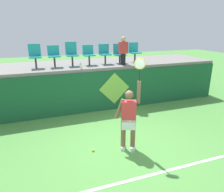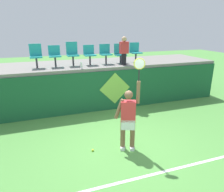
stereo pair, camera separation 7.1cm
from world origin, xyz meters
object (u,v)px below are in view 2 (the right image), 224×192
Objects in this scene: stadium_chair_2 at (72,53)px; tennis_ball at (93,150)px; water_bottle at (81,65)px; stadium_chair_0 at (36,55)px; spectator_0 at (124,50)px; stadium_chair_4 at (105,53)px; stadium_chair_1 at (55,55)px; stadium_chair_5 at (120,53)px; tennis_player at (128,117)px; stadium_chair_6 at (135,51)px; stadium_chair_3 at (89,54)px.

tennis_ball is at bearing -92.56° from stadium_chair_2.
stadium_chair_0 is at bearing 154.77° from water_bottle.
spectator_0 reaches higher than stadium_chair_2.
water_bottle is (0.35, 2.86, 1.80)m from tennis_ball.
stadium_chair_0 is 1.10× the size of stadium_chair_4.
stadium_chair_1 is 2.03m from stadium_chair_4.
stadium_chair_5 reaches higher than water_bottle.
stadium_chair_4 reaches higher than tennis_ball.
stadium_chair_2 is (0.16, 3.59, 2.19)m from tennis_ball.
stadium_chair_1 reaches higher than tennis_player.
stadium_chair_5 is (0.64, 0.01, -0.03)m from stadium_chair_4.
spectator_0 reaches higher than water_bottle.
spectator_0 reaches higher than stadium_chair_4.
stadium_chair_6 is at bearing -0.18° from stadium_chair_2.
stadium_chair_2 is 2.70m from stadium_chair_6.
stadium_chair_1 is (-0.86, 0.72, 0.35)m from water_bottle.
stadium_chair_0 is at bearing 119.55° from tennis_player.
stadium_chair_6 is at bearing 0.06° from stadium_chair_1.
water_bottle is 1.18m from stadium_chair_1.
water_bottle is 0.85m from stadium_chair_2.
stadium_chair_0 is (-2.14, 3.77, 1.26)m from tennis_player.
tennis_player is 4.51m from stadium_chair_0.
stadium_chair_2 reaches higher than stadium_chair_6.
stadium_chair_3 is 0.95× the size of stadium_chair_6.
tennis_ball is 0.08× the size of stadium_chair_3.
tennis_player is 37.83× the size of tennis_ball.
water_bottle is 1.75m from stadium_chair_0.
stadium_chair_1 is 2.71m from spectator_0.
stadium_chair_1 is (0.68, -0.01, -0.03)m from stadium_chair_0.
stadium_chair_2 is 1.15× the size of stadium_chair_4.
water_bottle is at bearing -25.23° from stadium_chair_0.
stadium_chair_4 is (1.51, 3.58, 2.13)m from tennis_ball.
stadium_chair_6 is 0.84m from spectator_0.
spectator_0 is (2.68, -0.44, 0.12)m from stadium_chair_1.
spectator_0 is at bearing -90.00° from stadium_chair_5.
water_bottle reaches higher than tennis_ball.
tennis_player is 2.70× the size of stadium_chair_2.
stadium_chair_2 is 2.00m from stadium_chair_5.
stadium_chair_5 is (2.16, 3.58, 2.11)m from tennis_ball.
stadium_chair_3 is 1.32m from stadium_chair_5.
stadium_chair_0 is at bearing 179.76° from stadium_chair_3.
stadium_chair_1 is at bearing -179.94° from stadium_chair_6.
stadium_chair_2 reaches higher than stadium_chair_3.
stadium_chair_2 is at bearing 179.90° from stadium_chair_5.
stadium_chair_3 is at bearing 161.69° from spectator_0.
spectator_0 reaches higher than stadium_chair_0.
tennis_player is at bearing -78.32° from stadium_chair_2.
stadium_chair_0 is (-1.20, 3.58, 2.17)m from tennis_ball.
stadium_chair_3 is 0.98× the size of stadium_chair_4.
stadium_chair_1 is 2.68m from stadium_chair_5.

